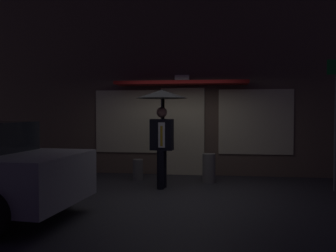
% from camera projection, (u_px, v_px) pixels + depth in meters
% --- Properties ---
extents(ground_plane, '(18.00, 18.00, 0.00)m').
position_uv_depth(ground_plane, '(171.00, 193.00, 7.30)').
color(ground_plane, '#2D2D33').
extents(building_facade, '(10.75, 1.00, 4.59)m').
position_uv_depth(building_facade, '(183.00, 85.00, 9.52)').
color(building_facade, brown).
rests_on(building_facade, ground).
extents(person_with_umbrella, '(1.08, 1.08, 2.05)m').
position_uv_depth(person_with_umbrella, '(162.00, 112.00, 7.74)').
color(person_with_umbrella, black).
rests_on(person_with_umbrella, ground).
extents(street_sign_post, '(0.40, 0.07, 2.74)m').
position_uv_depth(street_sign_post, '(336.00, 115.00, 7.45)').
color(street_sign_post, '#595B60').
rests_on(street_sign_post, ground).
extents(sidewalk_bollard, '(0.24, 0.24, 0.49)m').
position_uv_depth(sidewalk_bollard, '(138.00, 170.00, 8.71)').
color(sidewalk_bollard, slate).
rests_on(sidewalk_bollard, ground).
extents(sidewalk_bollard_2, '(0.29, 0.29, 0.65)m').
position_uv_depth(sidewalk_bollard_2, '(209.00, 168.00, 8.40)').
color(sidewalk_bollard_2, slate).
rests_on(sidewalk_bollard_2, ground).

